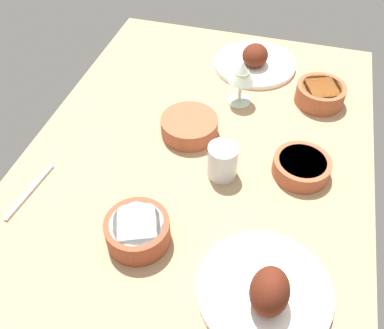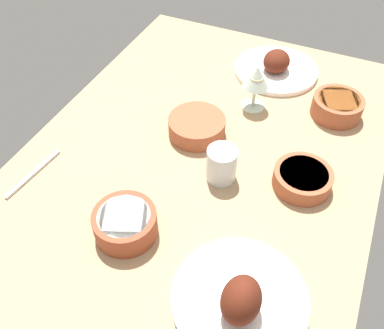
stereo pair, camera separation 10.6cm
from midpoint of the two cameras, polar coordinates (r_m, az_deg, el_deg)
The scene contains 10 objects.
dining_table at distance 108.47cm, azimuth -2.78°, elevation -1.59°, with size 140.00×90.00×4.00cm, color tan.
plate_center_main at distance 85.47cm, azimuth 6.46°, elevation -16.94°, with size 27.24×27.24×11.14cm.
plate_near_viewer at distance 142.01cm, azimuth 6.39°, elevation 13.72°, with size 26.91×26.91×8.31cm.
bowl_cream at distance 92.87cm, azimuth -10.70°, elevation -9.02°, with size 14.14×14.14×6.24cm.
bowl_onions at distance 106.67cm, azimuth 11.99°, elevation -0.37°, with size 14.36×14.36×4.52cm.
bowl_sauce at distance 114.98cm, azimuth -3.00°, elevation 5.20°, with size 15.69×15.69×5.06cm.
bowl_soup at distance 129.49cm, azimuth 14.85°, elevation 9.24°, with size 14.34×14.34×5.81cm.
wine_glass at distance 121.71cm, azimuth 4.29°, elevation 12.09°, with size 7.60×7.60×14.00cm.
water_tumbler at distance 102.67cm, azimuth 1.26°, elevation 0.30°, with size 7.56×7.56×9.13cm, color silver.
fork_loose at distance 111.08cm, azimuth -23.80°, elevation -3.52°, with size 18.37×0.90×0.80cm, color silver.
Camera 1 is at (69.51, 19.65, 83.10)cm, focal length 39.14 mm.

